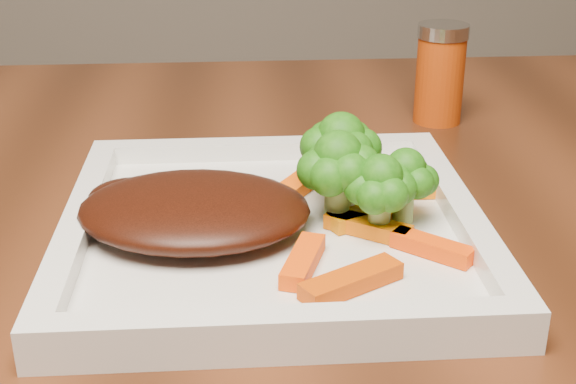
{
  "coord_description": "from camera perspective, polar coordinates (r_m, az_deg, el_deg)",
  "views": [
    {
      "loc": [
        -0.14,
        -0.35,
        1.0
      ],
      "look_at": [
        -0.1,
        0.13,
        0.79
      ],
      "focal_mm": 50.0,
      "sensor_mm": 36.0,
      "label": 1
    }
  ],
  "objects": [
    {
      "name": "plate",
      "position": [
        0.53,
        -1.08,
        -3.09
      ],
      "size": [
        0.27,
        0.27,
        0.01
      ],
      "primitive_type": "cube",
      "color": "white",
      "rests_on": "dining_table"
    },
    {
      "name": "steak",
      "position": [
        0.52,
        -6.68,
        -1.26
      ],
      "size": [
        0.16,
        0.13,
        0.03
      ],
      "primitive_type": "ellipsoid",
      "rotation": [
        0.0,
        0.0,
        -0.11
      ],
      "color": "#3A1208",
      "rests_on": "plate"
    },
    {
      "name": "broccoli_0",
      "position": [
        0.55,
        3.76,
        2.53
      ],
      "size": [
        0.07,
        0.07,
        0.07
      ],
      "primitive_type": null,
      "rotation": [
        0.0,
        0.0,
        -0.17
      ],
      "color": "#2F5C0F",
      "rests_on": "plate"
    },
    {
      "name": "broccoli_1",
      "position": [
        0.53,
        8.33,
        1.02
      ],
      "size": [
        0.06,
        0.06,
        0.06
      ],
      "primitive_type": null,
      "rotation": [
        0.0,
        0.0,
        0.27
      ],
      "color": "#2C6B11",
      "rests_on": "plate"
    },
    {
      "name": "broccoli_2",
      "position": [
        0.51,
        6.58,
        -0.07
      ],
      "size": [
        0.06,
        0.06,
        0.06
      ],
      "primitive_type": null,
      "rotation": [
        0.0,
        0.0,
        -0.18
      ],
      "color": "#2C6210",
      "rests_on": "plate"
    },
    {
      "name": "broccoli_3",
      "position": [
        0.52,
        3.54,
        0.89
      ],
      "size": [
        0.07,
        0.07,
        0.06
      ],
      "primitive_type": null,
      "rotation": [
        0.0,
        0.0,
        0.26
      ],
      "color": "#116912",
      "rests_on": "plate"
    },
    {
      "name": "carrot_0",
      "position": [
        0.46,
        4.54,
        -6.32
      ],
      "size": [
        0.06,
        0.05,
        0.01
      ],
      "primitive_type": "cube",
      "rotation": [
        0.0,
        0.0,
        0.54
      ],
      "color": "#C84103",
      "rests_on": "plate"
    },
    {
      "name": "carrot_1",
      "position": [
        0.5,
        10.22,
        -3.89
      ],
      "size": [
        0.05,
        0.04,
        0.01
      ],
      "primitive_type": "cube",
      "rotation": [
        0.0,
        0.0,
        -0.71
      ],
      "color": "#F94304",
      "rests_on": "plate"
    },
    {
      "name": "carrot_2",
      "position": [
        0.48,
        1.07,
        -4.93
      ],
      "size": [
        0.03,
        0.06,
        0.01
      ],
      "primitive_type": "cube",
      "rotation": [
        0.0,
        0.0,
        1.24
      ],
      "color": "#FF4804",
      "rests_on": "plate"
    },
    {
      "name": "carrot_3",
      "position": [
        0.58,
        8.37,
        0.2
      ],
      "size": [
        0.06,
        0.02,
        0.01
      ],
      "primitive_type": "cube",
      "rotation": [
        0.0,
        0.0,
        -0.01
      ],
      "color": "orange",
      "rests_on": "plate"
    },
    {
      "name": "carrot_4",
      "position": [
        0.58,
        0.83,
        0.59
      ],
      "size": [
        0.05,
        0.06,
        0.01
      ],
      "primitive_type": "cube",
      "rotation": [
        0.0,
        0.0,
        1.0
      ],
      "color": "#FF5504",
      "rests_on": "plate"
    },
    {
      "name": "carrot_5",
      "position": [
        0.52,
        5.71,
        -2.49
      ],
      "size": [
        0.06,
        0.04,
        0.01
      ],
      "primitive_type": "cube",
      "rotation": [
        0.0,
        0.0,
        -0.6
      ],
      "color": "#E06403",
      "rests_on": "plate"
    },
    {
      "name": "carrot_6",
      "position": [
        0.54,
        5.84,
        -1.58
      ],
      "size": [
        0.06,
        0.04,
        0.01
      ],
      "primitive_type": "cube",
      "rotation": [
        0.0,
        0.0,
        0.46
      ],
      "color": "orange",
      "rests_on": "plate"
    },
    {
      "name": "spice_shaker",
      "position": [
        0.76,
        10.76,
        8.26
      ],
      "size": [
        0.05,
        0.05,
        0.09
      ],
      "primitive_type": "cylinder",
      "rotation": [
        0.0,
        0.0,
        0.21
      ],
      "color": "#AF3A09",
      "rests_on": "dining_table"
    }
  ]
}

